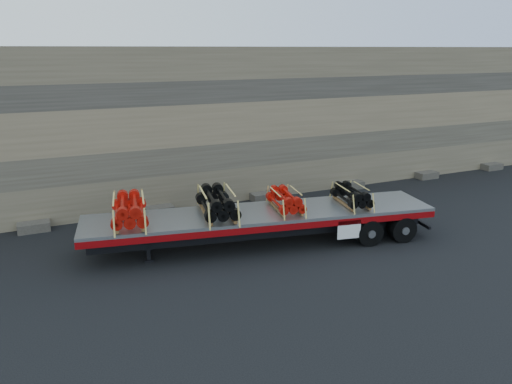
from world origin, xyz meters
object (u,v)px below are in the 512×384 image
bundle_midfront (217,204)px  trailer (261,228)px  bundle_front (129,211)px  bundle_midrear (285,201)px  bundle_rear (352,196)px

bundle_midfront → trailer: bearing=-0.0°
bundle_front → bundle_midfront: (2.95, -0.53, 0.01)m
trailer → bundle_front: (-4.54, 0.82, 1.04)m
bundle_front → bundle_midrear: 5.51m
trailer → bundle_midrear: bundle_midrear is taller
trailer → bundle_midrear: size_ratio=6.58×
bundle_front → bundle_midrear: size_ratio=1.21×
trailer → bundle_rear: 3.64m
bundle_midfront → bundle_midrear: 2.52m
trailer → bundle_rear: bundle_rear is taller
trailer → bundle_midrear: bearing=-0.0°
bundle_midrear → bundle_rear: size_ratio=1.02×
bundle_rear → trailer: bearing=180.0°
bundle_rear → bundle_midfront: bearing=180.0°
trailer → bundle_rear: bearing=-0.0°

